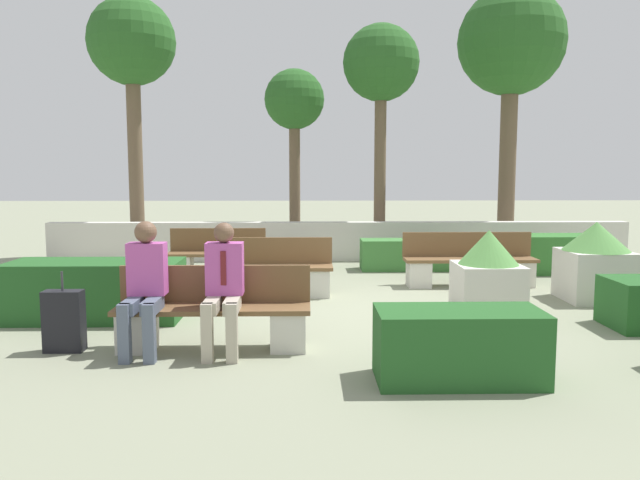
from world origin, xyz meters
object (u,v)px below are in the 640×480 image
(suitcase, at_px, (64,321))
(tree_center_left, at_px, (294,106))
(bench_right_side, at_px, (274,274))
(person_seated_woman, at_px, (144,281))
(tree_leftmost, at_px, (132,48))
(planter_corner_right, at_px, (488,273))
(bench_front, at_px, (213,317))
(tree_rightmost, at_px, (511,46))
(tree_center_right, at_px, (381,68))
(planter_corner_left, at_px, (595,260))
(bench_back, at_px, (469,265))
(bench_left_side, at_px, (217,260))
(person_seated_man, at_px, (223,282))

(suitcase, relative_size, tree_center_left, 0.21)
(suitcase, bearing_deg, bench_right_side, 54.35)
(person_seated_woman, height_order, tree_leftmost, tree_leftmost)
(person_seated_woman, height_order, planter_corner_right, person_seated_woman)
(bench_front, xyz_separation_m, suitcase, (-1.53, -0.07, -0.02))
(tree_rightmost, bearing_deg, tree_center_left, -175.97)
(planter_corner_right, bearing_deg, tree_center_right, 98.01)
(planter_corner_left, relative_size, tree_rightmost, 0.19)
(bench_right_side, relative_size, tree_center_left, 0.43)
(person_seated_woman, bearing_deg, bench_back, 40.35)
(bench_left_side, xyz_separation_m, person_seated_woman, (-0.10, -4.42, 0.43))
(planter_corner_left, xyz_separation_m, tree_center_left, (-4.40, 5.16, 2.70))
(tree_center_left, distance_m, tree_rightmost, 5.06)
(bench_back, distance_m, tree_center_right, 5.24)
(bench_front, bearing_deg, tree_rightmost, 54.56)
(planter_corner_right, xyz_separation_m, tree_center_right, (-0.78, 5.52, 3.48))
(planter_corner_left, xyz_separation_m, planter_corner_right, (-1.77, -0.77, -0.05))
(person_seated_man, height_order, suitcase, person_seated_man)
(person_seated_woman, distance_m, tree_center_right, 8.57)
(bench_front, height_order, person_seated_woman, person_seated_woman)
(person_seated_woman, distance_m, suitcase, 0.96)
(person_seated_woman, xyz_separation_m, tree_center_left, (1.39, 7.65, 2.52))
(suitcase, bearing_deg, tree_center_left, 73.44)
(planter_corner_right, relative_size, tree_rightmost, 0.18)
(planter_corner_right, height_order, tree_leftmost, tree_leftmost)
(bench_back, relative_size, tree_center_left, 0.52)
(planter_corner_right, relative_size, tree_center_left, 0.27)
(bench_left_side, xyz_separation_m, tree_center_left, (1.29, 3.23, 2.95))
(person_seated_woman, bearing_deg, person_seated_man, -0.20)
(bench_right_side, height_order, tree_center_left, tree_center_left)
(planter_corner_left, xyz_separation_m, tree_leftmost, (-7.81, 4.80, 3.84))
(bench_left_side, bearing_deg, tree_center_right, 30.14)
(tree_center_right, bearing_deg, planter_corner_left, -61.77)
(person_seated_man, relative_size, tree_center_right, 0.27)
(planter_corner_left, bearing_deg, person_seated_man, -153.55)
(tree_center_left, bearing_deg, tree_leftmost, -173.89)
(tree_rightmost, bearing_deg, bench_front, -125.44)
(tree_leftmost, bearing_deg, bench_left_side, -53.54)
(tree_center_right, relative_size, tree_rightmost, 0.83)
(bench_left_side, distance_m, planter_corner_left, 6.02)
(planter_corner_left, bearing_deg, bench_left_side, 161.22)
(bench_left_side, distance_m, suitcase, 4.45)
(planter_corner_right, distance_m, tree_leftmost, 9.09)
(person_seated_man, relative_size, planter_corner_left, 1.18)
(tree_center_left, xyz_separation_m, tree_center_right, (1.85, -0.41, 0.74))
(suitcase, bearing_deg, person_seated_woman, -4.88)
(bench_right_side, distance_m, planter_corner_left, 4.66)
(bench_right_side, distance_m, planter_corner_right, 3.10)
(bench_right_side, bearing_deg, bench_front, -97.09)
(planter_corner_left, distance_m, planter_corner_right, 1.93)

